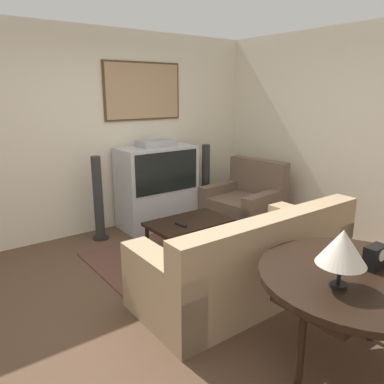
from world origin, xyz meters
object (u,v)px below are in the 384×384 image
Objects in this scene: tv at (157,186)px; mantel_clock at (375,257)px; table_lamp at (342,248)px; speaker_tower_right at (206,181)px; speaker_tower_left at (98,200)px; armchair at (245,204)px; coffee_table at (189,225)px; console_table at (356,282)px; couch at (248,263)px.

mantel_clock is (-0.32, -3.34, 0.22)m from tv.
table_lamp is 0.34× the size of speaker_tower_right.
armchair is at bearing -19.74° from speaker_tower_left.
coffee_table is 0.75× the size of console_table.
couch reaches higher than coffee_table.
speaker_tower_right is (1.79, 0.00, 0.00)m from speaker_tower_left.
table_lamp is at bearing -102.33° from coffee_table.
tv reaches higher than coffee_table.
mantel_clock is at bearing -110.05° from speaker_tower_right.
couch is 2.23× the size of coffee_table.
tv is at bearing -130.50° from armchair.
armchair reaches higher than couch.
console_table is at bearing 82.01° from couch.
coffee_table is at bearing -60.54° from speaker_tower_left.
armchair is at bearing -33.46° from tv.
couch is 1.41m from table_lamp.
couch reaches higher than console_table.
console_table is at bearing -112.69° from speaker_tower_right.
armchair is (1.39, 1.46, -0.02)m from couch.
console_table is 1.16× the size of speaker_tower_right.
speaker_tower_right is at bearing -0.14° from tv.
mantel_clock is at bearing -6.06° from console_table.
armchair is 3.02m from mantel_clock.
speaker_tower_left is at bearing -75.08° from couch.
tv reaches higher than speaker_tower_left.
tv is 1.12× the size of speaker_tower_right.
tv is 2.21m from couch.
speaker_tower_left reaches higher than console_table.
speaker_tower_left reaches higher than couch.
mantel_clock reaches higher than console_table.
coffee_table is (-1.33, -0.42, 0.09)m from armchair.
console_table reaches higher than coffee_table.
couch is 1.05m from coffee_table.
speaker_tower_right reaches higher than mantel_clock.
mantel_clock is 0.15× the size of speaker_tower_left.
armchair is 6.33× the size of mantel_clock.
armchair reaches higher than coffee_table.
coffee_table is at bearing 83.92° from console_table.
couch is 2.02m from armchair.
speaker_tower_left is at bearing 119.46° from coffee_table.
table_lamp reaches higher than mantel_clock.
table_lamp is 3.37m from speaker_tower_left.
coffee_table is 2.25m from mantel_clock.
coffee_table is at bearing -135.77° from speaker_tower_right.
table_lamp is (-0.25, -0.02, 0.32)m from console_table.
armchair is at bearing 55.44° from table_lamp.
couch is at bearing -119.36° from speaker_tower_right.
console_table is 3.60m from speaker_tower_right.
couch is at bearing -98.56° from tv.
couch is 1.92× the size of speaker_tower_right.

